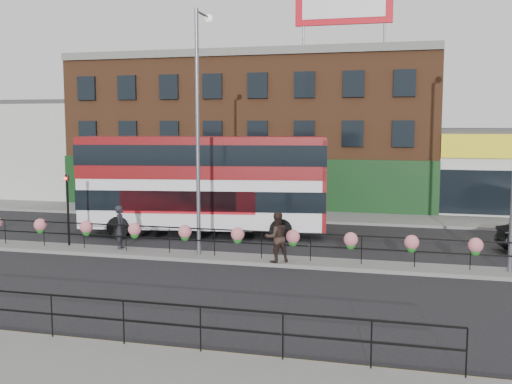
% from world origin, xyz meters
% --- Properties ---
extents(ground, '(120.00, 120.00, 0.00)m').
position_xyz_m(ground, '(0.00, 0.00, 0.00)').
color(ground, black).
rests_on(ground, ground).
extents(south_pavement, '(60.00, 4.00, 0.15)m').
position_xyz_m(south_pavement, '(0.00, -12.00, 0.07)').
color(south_pavement, slate).
rests_on(south_pavement, ground).
extents(north_pavement, '(60.00, 4.00, 0.15)m').
position_xyz_m(north_pavement, '(0.00, 12.00, 0.07)').
color(north_pavement, slate).
rests_on(north_pavement, ground).
extents(median, '(60.00, 1.60, 0.15)m').
position_xyz_m(median, '(0.00, 0.00, 0.07)').
color(median, slate).
rests_on(median, ground).
extents(yellow_line_inner, '(60.00, 0.10, 0.01)m').
position_xyz_m(yellow_line_inner, '(0.00, -9.70, 0.01)').
color(yellow_line_inner, gold).
rests_on(yellow_line_inner, ground).
extents(yellow_line_outer, '(60.00, 0.10, 0.01)m').
position_xyz_m(yellow_line_outer, '(0.00, -9.88, 0.01)').
color(yellow_line_outer, gold).
rests_on(yellow_line_outer, ground).
extents(brick_building, '(25.00, 12.21, 10.30)m').
position_xyz_m(brick_building, '(-4.00, 19.96, 5.13)').
color(brick_building, brown).
rests_on(brick_building, ground).
extents(warehouse_west, '(15.50, 12.00, 7.30)m').
position_xyz_m(warehouse_west, '(-24.25, 20.00, 3.65)').
color(warehouse_west, '#B2B3AD').
rests_on(warehouse_west, ground).
extents(billboard, '(6.00, 0.29, 4.40)m').
position_xyz_m(billboard, '(2.50, 14.99, 13.18)').
color(billboard, red).
rests_on(billboard, brick_building).
extents(median_railing, '(30.04, 0.56, 1.23)m').
position_xyz_m(median_railing, '(-0.00, 0.00, 1.05)').
color(median_railing, black).
rests_on(median_railing, median).
extents(south_railing, '(20.04, 0.05, 1.12)m').
position_xyz_m(south_railing, '(-2.00, -10.10, 0.96)').
color(south_railing, black).
rests_on(south_railing, south_pavement).
extents(double_decker_bus, '(12.52, 4.74, 4.95)m').
position_xyz_m(double_decker_bus, '(-3.22, 5.12, 3.04)').
color(double_decker_bus, silver).
rests_on(double_decker_bus, ground).
extents(pedestrian_a, '(0.89, 0.77, 1.89)m').
position_xyz_m(pedestrian_a, '(-5.41, 0.35, 1.09)').
color(pedestrian_a, black).
rests_on(pedestrian_a, median).
extents(pedestrian_b, '(1.65, 1.63, 1.98)m').
position_xyz_m(pedestrian_b, '(1.73, -0.50, 1.14)').
color(pedestrian_b, black).
rests_on(pedestrian_b, median).
extents(lamp_column_west, '(0.36, 1.76, 10.04)m').
position_xyz_m(lamp_column_west, '(-1.72, 0.35, 6.10)').
color(lamp_column_west, slate).
rests_on(lamp_column_west, median).
extents(traffic_light_median, '(0.15, 0.28, 3.65)m').
position_xyz_m(traffic_light_median, '(-8.00, 0.39, 2.47)').
color(traffic_light_median, black).
rests_on(traffic_light_median, median).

